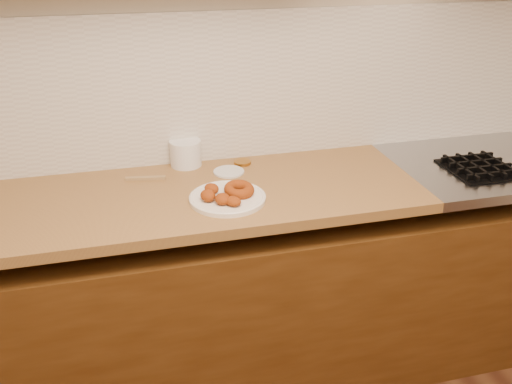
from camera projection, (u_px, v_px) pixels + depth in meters
wall_back at (264, 48)px, 2.15m from camera, size 4.00×0.02×2.70m
base_cabinet at (281, 291)px, 2.30m from camera, size 3.60×0.60×0.77m
butcher_block at (110, 206)px, 1.94m from camera, size 2.30×0.62×0.04m
backsplash at (264, 86)px, 2.21m from camera, size 3.60×0.02×0.60m
donut_plate at (228, 198)px, 1.93m from camera, size 0.27×0.27×0.02m
ring_donut at (239, 189)px, 1.94m from camera, size 0.16×0.16×0.05m
fried_dough_chunks at (218, 196)px, 1.89m from camera, size 0.15×0.19×0.04m
plastic_tub at (186, 153)px, 2.20m from camera, size 0.14×0.14×0.11m
tub_lid at (229, 172)px, 2.16m from camera, size 0.15×0.15×0.01m
brass_jar_lid at (242, 162)px, 2.24m from camera, size 0.07×0.07×0.01m
wooden_utensil at (145, 178)px, 2.09m from camera, size 0.16×0.04×0.01m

